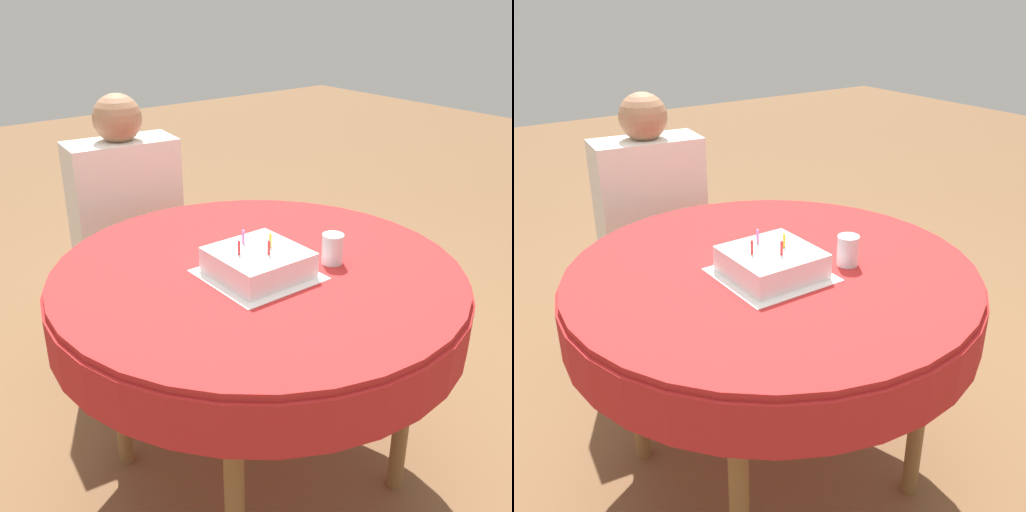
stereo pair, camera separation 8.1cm
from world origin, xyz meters
The scene contains 7 objects.
ground_plane centered at (0.00, 0.00, 0.00)m, with size 12.00×12.00×0.00m, color brown.
dining_table centered at (0.00, 0.00, 0.67)m, with size 1.18×1.18×0.76m.
chair centered at (0.02, 0.92, 0.49)m, with size 0.40×0.40×0.91m.
person centered at (0.01, 0.84, 0.68)m, with size 0.43×0.32×1.13m.
napkin centered at (-0.03, -0.04, 0.76)m, with size 0.28×0.28×0.00m.
birthday_cake centered at (-0.03, -0.04, 0.80)m, with size 0.23×0.23×0.11m.
drinking_glass centered at (0.19, -0.11, 0.80)m, with size 0.06×0.06×0.09m.
Camera 1 is at (-0.94, -1.20, 1.49)m, focal length 42.00 mm.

